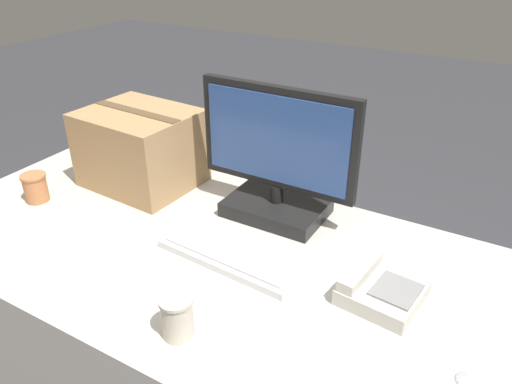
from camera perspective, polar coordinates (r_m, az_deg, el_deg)
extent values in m
cube|color=beige|center=(1.75, -5.88, -16.18)|extent=(1.80, 0.90, 0.75)
cube|color=black|center=(1.64, 2.34, -1.76)|extent=(0.32, 0.22, 0.05)
cylinder|color=black|center=(1.61, 2.37, -0.12)|extent=(0.04, 0.04, 0.06)
cube|color=black|center=(1.53, 2.52, 6.17)|extent=(0.52, 0.03, 0.32)
cube|color=#2D4C8C|center=(1.52, 2.21, 5.96)|extent=(0.47, 0.01, 0.28)
cube|color=silver|center=(1.44, -2.68, -7.22)|extent=(0.44, 0.20, 0.02)
cube|color=silver|center=(1.43, -2.69, -6.77)|extent=(0.41, 0.16, 0.01)
cube|color=beige|center=(1.34, 14.24, -11.05)|extent=(0.21, 0.21, 0.04)
cube|color=beige|center=(1.33, 11.82, -8.85)|extent=(0.06, 0.18, 0.03)
cube|color=gray|center=(1.31, 15.73, -10.72)|extent=(0.12, 0.12, 0.01)
cylinder|color=#BC7547|center=(1.87, -23.87, 0.34)|extent=(0.08, 0.08, 0.09)
cylinder|color=#BC7547|center=(1.85, -24.17, 1.69)|extent=(0.08, 0.08, 0.01)
cylinder|color=beige|center=(1.20, -8.97, -14.08)|extent=(0.07, 0.07, 0.10)
cylinder|color=beige|center=(1.16, -9.18, -12.10)|extent=(0.08, 0.08, 0.01)
ellipsoid|color=#B2B2B7|center=(1.21, 22.50, -19.06)|extent=(0.03, 0.04, 0.00)
cube|color=tan|center=(1.84, -13.04, 4.91)|extent=(0.40, 0.34, 0.27)
cube|color=brown|center=(1.79, -13.53, 8.94)|extent=(0.37, 0.06, 0.00)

